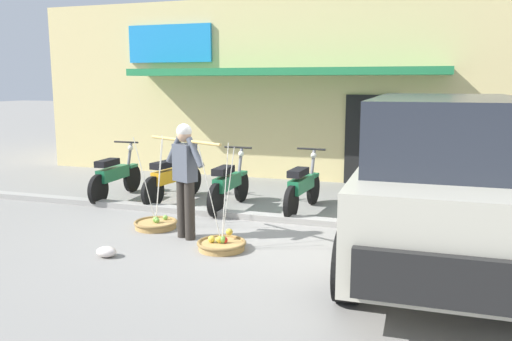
{
  "coord_description": "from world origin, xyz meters",
  "views": [
    {
      "loc": [
        2.75,
        -7.33,
        2.28
      ],
      "look_at": [
        0.12,
        0.6,
        0.85
      ],
      "focal_mm": 36.4,
      "sensor_mm": 36.0,
      "label": 1
    }
  ],
  "objects_px": {
    "fruit_basket_left_side": "(222,244)",
    "parked_truck": "(444,176)",
    "plastic_litter_bag": "(106,252)",
    "fruit_vendor": "(185,173)",
    "motorcycle_end_of_row": "(302,187)",
    "motorcycle_nearest_shop": "(115,176)",
    "motorcycle_third_in_row": "(229,184)",
    "fruit_basket_right_side": "(156,224)",
    "motorcycle_second_in_row": "(172,178)"
  },
  "relations": [
    {
      "from": "fruit_vendor",
      "to": "motorcycle_nearest_shop",
      "type": "height_order",
      "value": "fruit_vendor"
    },
    {
      "from": "fruit_basket_left_side",
      "to": "motorcycle_third_in_row",
      "type": "height_order",
      "value": "fruit_basket_left_side"
    },
    {
      "from": "motorcycle_third_in_row",
      "to": "parked_truck",
      "type": "relative_size",
      "value": 0.38
    },
    {
      "from": "fruit_vendor",
      "to": "fruit_basket_left_side",
      "type": "xyz_separation_m",
      "value": [
        0.69,
        -0.32,
        -0.9
      ]
    },
    {
      "from": "fruit_vendor",
      "to": "motorcycle_nearest_shop",
      "type": "bearing_deg",
      "value": 141.81
    },
    {
      "from": "fruit_basket_right_side",
      "to": "motorcycle_second_in_row",
      "type": "relative_size",
      "value": 0.8
    },
    {
      "from": "fruit_basket_left_side",
      "to": "fruit_vendor",
      "type": "bearing_deg",
      "value": 154.84
    },
    {
      "from": "fruit_vendor",
      "to": "motorcycle_third_in_row",
      "type": "height_order",
      "value": "fruit_vendor"
    },
    {
      "from": "parked_truck",
      "to": "plastic_litter_bag",
      "type": "height_order",
      "value": "parked_truck"
    },
    {
      "from": "fruit_basket_right_side",
      "to": "motorcycle_third_in_row",
      "type": "distance_m",
      "value": 1.7
    },
    {
      "from": "fruit_vendor",
      "to": "fruit_basket_right_side",
      "type": "xyz_separation_m",
      "value": [
        -0.69,
        0.33,
        -0.9
      ]
    },
    {
      "from": "motorcycle_end_of_row",
      "to": "fruit_basket_right_side",
      "type": "bearing_deg",
      "value": -138.31
    },
    {
      "from": "motorcycle_third_in_row",
      "to": "motorcycle_end_of_row",
      "type": "xyz_separation_m",
      "value": [
        1.31,
        0.21,
        0.0
      ]
    },
    {
      "from": "motorcycle_second_in_row",
      "to": "motorcycle_end_of_row",
      "type": "distance_m",
      "value": 2.58
    },
    {
      "from": "fruit_vendor",
      "to": "fruit_basket_right_side",
      "type": "distance_m",
      "value": 1.19
    },
    {
      "from": "plastic_litter_bag",
      "to": "fruit_vendor",
      "type": "bearing_deg",
      "value": 59.76
    },
    {
      "from": "fruit_basket_left_side",
      "to": "motorcycle_third_in_row",
      "type": "relative_size",
      "value": 0.8
    },
    {
      "from": "fruit_vendor",
      "to": "plastic_litter_bag",
      "type": "xyz_separation_m",
      "value": [
        -0.64,
        -1.09,
        -0.91
      ]
    },
    {
      "from": "motorcycle_second_in_row",
      "to": "plastic_litter_bag",
      "type": "bearing_deg",
      "value": -77.99
    },
    {
      "from": "fruit_vendor",
      "to": "motorcycle_end_of_row",
      "type": "height_order",
      "value": "fruit_vendor"
    },
    {
      "from": "motorcycle_third_in_row",
      "to": "plastic_litter_bag",
      "type": "relative_size",
      "value": 6.5
    },
    {
      "from": "parked_truck",
      "to": "plastic_litter_bag",
      "type": "relative_size",
      "value": 17.25
    },
    {
      "from": "fruit_basket_left_side",
      "to": "motorcycle_second_in_row",
      "type": "distance_m",
      "value": 3.17
    },
    {
      "from": "motorcycle_end_of_row",
      "to": "motorcycle_nearest_shop",
      "type": "bearing_deg",
      "value": -178.39
    },
    {
      "from": "motorcycle_end_of_row",
      "to": "motorcycle_third_in_row",
      "type": "bearing_deg",
      "value": -170.9
    },
    {
      "from": "fruit_basket_right_side",
      "to": "motorcycle_second_in_row",
      "type": "distance_m",
      "value": 1.91
    },
    {
      "from": "fruit_vendor",
      "to": "motorcycle_end_of_row",
      "type": "relative_size",
      "value": 0.93
    },
    {
      "from": "fruit_basket_right_side",
      "to": "parked_truck",
      "type": "xyz_separation_m",
      "value": [
        4.22,
        -0.3,
        1.06
      ]
    },
    {
      "from": "fruit_basket_left_side",
      "to": "motorcycle_end_of_row",
      "type": "distance_m",
      "value": 2.49
    },
    {
      "from": "motorcycle_nearest_shop",
      "to": "parked_truck",
      "type": "distance_m",
      "value": 6.37
    },
    {
      "from": "fruit_basket_left_side",
      "to": "parked_truck",
      "type": "bearing_deg",
      "value": 7.17
    },
    {
      "from": "fruit_basket_right_side",
      "to": "motorcycle_nearest_shop",
      "type": "height_order",
      "value": "fruit_basket_right_side"
    },
    {
      "from": "fruit_basket_left_side",
      "to": "motorcycle_second_in_row",
      "type": "height_order",
      "value": "fruit_basket_left_side"
    },
    {
      "from": "fruit_vendor",
      "to": "fruit_basket_left_side",
      "type": "relative_size",
      "value": 1.17
    },
    {
      "from": "fruit_vendor",
      "to": "motorcycle_second_in_row",
      "type": "distance_m",
      "value": 2.53
    },
    {
      "from": "fruit_basket_right_side",
      "to": "motorcycle_third_in_row",
      "type": "height_order",
      "value": "fruit_basket_right_side"
    },
    {
      "from": "fruit_basket_left_side",
      "to": "plastic_litter_bag",
      "type": "bearing_deg",
      "value": -150.0
    },
    {
      "from": "fruit_vendor",
      "to": "motorcycle_third_in_row",
      "type": "xyz_separation_m",
      "value": [
        -0.05,
        1.86,
        -0.52
      ]
    },
    {
      "from": "motorcycle_third_in_row",
      "to": "parked_truck",
      "type": "bearing_deg",
      "value": -27.05
    },
    {
      "from": "motorcycle_second_in_row",
      "to": "motorcycle_third_in_row",
      "type": "height_order",
      "value": "same"
    },
    {
      "from": "parked_truck",
      "to": "fruit_basket_right_side",
      "type": "bearing_deg",
      "value": 175.97
    },
    {
      "from": "motorcycle_nearest_shop",
      "to": "motorcycle_second_in_row",
      "type": "relative_size",
      "value": 1.01
    },
    {
      "from": "fruit_basket_left_side",
      "to": "motorcycle_end_of_row",
      "type": "height_order",
      "value": "fruit_basket_left_side"
    },
    {
      "from": "motorcycle_third_in_row",
      "to": "fruit_vendor",
      "type": "bearing_deg",
      "value": -88.42
    },
    {
      "from": "motorcycle_end_of_row",
      "to": "parked_truck",
      "type": "height_order",
      "value": "parked_truck"
    },
    {
      "from": "fruit_vendor",
      "to": "parked_truck",
      "type": "distance_m",
      "value": 3.53
    },
    {
      "from": "motorcycle_second_in_row",
      "to": "plastic_litter_bag",
      "type": "height_order",
      "value": "motorcycle_second_in_row"
    },
    {
      "from": "fruit_basket_left_side",
      "to": "motorcycle_end_of_row",
      "type": "bearing_deg",
      "value": 76.58
    },
    {
      "from": "fruit_basket_right_side",
      "to": "motorcycle_end_of_row",
      "type": "xyz_separation_m",
      "value": [
        1.96,
        1.74,
        0.38
      ]
    },
    {
      "from": "fruit_basket_left_side",
      "to": "parked_truck",
      "type": "distance_m",
      "value": 3.05
    }
  ]
}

